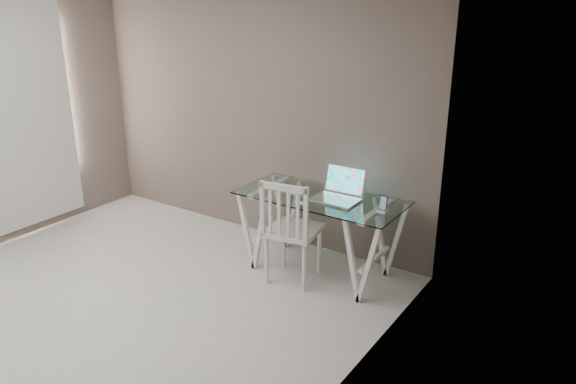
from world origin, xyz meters
name	(u,v)px	position (x,y,z in m)	size (l,w,h in m)	color
room	(51,107)	(-0.06, 0.02, 1.72)	(4.50, 4.52, 2.71)	#B8B6B1
desk	(320,234)	(1.07, 1.79, 0.38)	(1.50, 0.70, 0.75)	silver
chair	(290,227)	(0.95, 1.48, 0.54)	(0.51, 0.51, 0.97)	silver
laptop	(340,191)	(1.24, 1.84, 0.81)	(0.40, 0.34, 0.28)	silver
keyboard	(290,191)	(0.77, 1.75, 0.75)	(0.31, 0.13, 0.01)	silver
mouse	(300,203)	(1.03, 1.52, 0.76)	(0.10, 0.06, 0.03)	white
phone_dock	(383,208)	(1.69, 1.76, 0.79)	(0.08, 0.08, 0.14)	white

